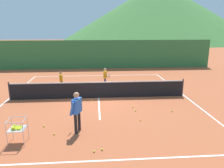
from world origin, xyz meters
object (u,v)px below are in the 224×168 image
tennis_ball_5 (133,107)px  instructor (77,108)px  ball_cart (17,128)px  tennis_ball_10 (135,111)px  student_1 (105,76)px  tennis_ball_4 (94,151)px  student_0 (61,79)px  tennis_net (98,90)px  tennis_ball_8 (172,111)px  tennis_ball_7 (74,108)px  tennis_ball_0 (140,120)px  tennis_ball_3 (102,149)px  tennis_ball_6 (44,126)px  tennis_ball_2 (54,134)px  tennis_ball_1 (92,100)px

tennis_ball_5 → instructor: bearing=-136.6°
ball_cart → tennis_ball_10: (4.76, 2.71, -0.55)m
student_1 → tennis_ball_4: bearing=-95.3°
instructor → ball_cart: 2.23m
student_0 → tennis_net: bearing=-37.8°
student_0 → ball_cart: size_ratio=1.37×
tennis_net → tennis_ball_8: size_ratio=148.89×
tennis_net → tennis_ball_7: 2.12m
tennis_ball_0 → student_0: bearing=128.4°
tennis_ball_3 → tennis_ball_5: bearing=66.5°
tennis_ball_3 → tennis_net: bearing=90.2°
tennis_ball_4 → tennis_ball_7: (-1.06, 4.21, 0.00)m
tennis_ball_6 → student_0: bearing=90.5°
tennis_ball_0 → tennis_ball_10: bearing=90.4°
tennis_ball_2 → ball_cart: bearing=-157.0°
tennis_ball_6 → tennis_ball_3: bearing=-40.3°
instructor → tennis_ball_8: size_ratio=24.15×
tennis_ball_3 → tennis_ball_4: bearing=-159.6°
student_0 → student_1: size_ratio=0.92×
tennis_ball_5 → student_0: bearing=138.9°
tennis_net → tennis_ball_0: tennis_net is taller
student_0 → tennis_ball_6: student_0 is taller
tennis_net → tennis_ball_1: 0.79m
tennis_ball_10 → tennis_ball_8: bearing=-6.5°
tennis_ball_5 → tennis_ball_10: 0.51m
instructor → student_1: bearing=77.8°
tennis_ball_7 → tennis_ball_10: (3.09, -0.66, 0.00)m
tennis_ball_3 → tennis_ball_6: size_ratio=1.00×
student_0 → ball_cart: student_0 is taller
tennis_ball_2 → tennis_ball_5: size_ratio=1.00×
tennis_ball_3 → tennis_ball_4: size_ratio=1.00×
tennis_ball_0 → tennis_ball_10: (-0.01, 1.17, 0.00)m
student_1 → tennis_ball_6: bearing=-115.4°
tennis_ball_1 → tennis_ball_8: bearing=-26.2°
tennis_net → tennis_ball_0: (1.79, -3.42, -0.47)m
student_0 → tennis_ball_10: 5.91m
tennis_ball_0 → tennis_ball_6: 4.15m
tennis_ball_4 → tennis_ball_5: (1.99, 4.06, 0.00)m
student_1 → tennis_ball_10: bearing=-74.3°
student_0 → tennis_ball_2: size_ratio=18.11×
tennis_ball_6 → tennis_net: bearing=57.7°
student_0 → tennis_ball_5: student_0 is taller
tennis_ball_2 → tennis_ball_7: size_ratio=1.00×
student_1 → tennis_ball_1: (-0.89, -2.80, -0.77)m
tennis_net → tennis_ball_3: size_ratio=148.89×
tennis_ball_5 → tennis_ball_6: same height
tennis_ball_10 → tennis_ball_3: bearing=-117.1°
instructor → student_0: 6.30m
student_0 → tennis_ball_7: 3.69m
instructor → tennis_ball_10: instructor is taller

